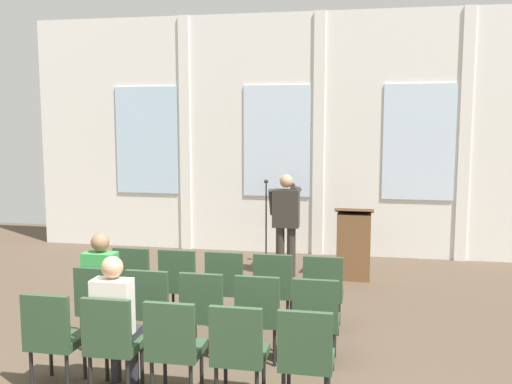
% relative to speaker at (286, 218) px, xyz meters
% --- Properties ---
extents(rear_partition, '(9.58, 0.14, 4.45)m').
position_rel_speaker_xyz_m(rear_partition, '(-0.37, 1.66, 1.26)').
color(rear_partition, silver).
rests_on(rear_partition, ground).
extents(speaker, '(0.50, 0.69, 1.65)m').
position_rel_speaker_xyz_m(speaker, '(0.00, 0.00, 0.00)').
color(speaker, '#332D28').
rests_on(speaker, ground).
extents(mic_stand, '(0.28, 0.28, 1.55)m').
position_rel_speaker_xyz_m(mic_stand, '(-0.34, 0.11, -0.62)').
color(mic_stand, black).
rests_on(mic_stand, ground).
extents(lectern, '(0.60, 0.48, 1.16)m').
position_rel_speaker_xyz_m(lectern, '(1.08, 0.06, -0.41)').
color(lectern, brown).
rests_on(lectern, ground).
extents(chair_r0_c0, '(0.46, 0.44, 0.94)m').
position_rel_speaker_xyz_m(chair_r0_c0, '(-1.58, -2.36, -0.42)').
color(chair_r0_c0, black).
rests_on(chair_r0_c0, ground).
extents(chair_r0_c1, '(0.46, 0.44, 0.94)m').
position_rel_speaker_xyz_m(chair_r0_c1, '(-0.99, -2.36, -0.42)').
color(chair_r0_c1, black).
rests_on(chair_r0_c1, ground).
extents(chair_r0_c2, '(0.46, 0.44, 0.94)m').
position_rel_speaker_xyz_m(chair_r0_c2, '(-0.40, -2.36, -0.42)').
color(chair_r0_c2, black).
rests_on(chair_r0_c2, ground).
extents(chair_r0_c3, '(0.46, 0.44, 0.94)m').
position_rel_speaker_xyz_m(chair_r0_c3, '(0.19, -2.36, -0.42)').
color(chair_r0_c3, black).
rests_on(chair_r0_c3, ground).
extents(chair_r0_c4, '(0.46, 0.44, 0.94)m').
position_rel_speaker_xyz_m(chair_r0_c4, '(0.78, -2.36, -0.42)').
color(chair_r0_c4, black).
rests_on(chair_r0_c4, ground).
extents(chair_r1_c0, '(0.46, 0.44, 0.94)m').
position_rel_speaker_xyz_m(chair_r1_c0, '(-1.58, -3.34, -0.42)').
color(chair_r1_c0, black).
rests_on(chair_r1_c0, ground).
extents(audience_r1_c0, '(0.36, 0.39, 1.29)m').
position_rel_speaker_xyz_m(audience_r1_c0, '(-1.58, -3.25, -0.24)').
color(audience_r1_c0, '#2D2D33').
rests_on(audience_r1_c0, ground).
extents(chair_r1_c1, '(0.46, 0.44, 0.94)m').
position_rel_speaker_xyz_m(chair_r1_c1, '(-0.99, -3.34, -0.42)').
color(chair_r1_c1, black).
rests_on(chair_r1_c1, ground).
extents(chair_r1_c2, '(0.46, 0.44, 0.94)m').
position_rel_speaker_xyz_m(chair_r1_c2, '(-0.40, -3.34, -0.42)').
color(chair_r1_c2, black).
rests_on(chair_r1_c2, ground).
extents(chair_r1_c3, '(0.46, 0.44, 0.94)m').
position_rel_speaker_xyz_m(chair_r1_c3, '(0.19, -3.34, -0.42)').
color(chair_r1_c3, black).
rests_on(chair_r1_c3, ground).
extents(chair_r1_c4, '(0.46, 0.44, 0.94)m').
position_rel_speaker_xyz_m(chair_r1_c4, '(0.78, -3.34, -0.42)').
color(chair_r1_c4, black).
rests_on(chair_r1_c4, ground).
extents(chair_r2_c0, '(0.46, 0.44, 0.94)m').
position_rel_speaker_xyz_m(chair_r2_c0, '(-1.58, -4.31, -0.42)').
color(chair_r2_c0, black).
rests_on(chair_r2_c0, ground).
extents(chair_r2_c1, '(0.46, 0.44, 0.94)m').
position_rel_speaker_xyz_m(chair_r2_c1, '(-0.99, -4.31, -0.42)').
color(chair_r2_c1, black).
rests_on(chair_r2_c1, ground).
extents(audience_r2_c1, '(0.36, 0.39, 1.29)m').
position_rel_speaker_xyz_m(audience_r2_c1, '(-0.99, -4.23, -0.24)').
color(audience_r2_c1, '#2D2D33').
rests_on(audience_r2_c1, ground).
extents(chair_r2_c2, '(0.46, 0.44, 0.94)m').
position_rel_speaker_xyz_m(chair_r2_c2, '(-0.40, -4.31, -0.42)').
color(chair_r2_c2, black).
rests_on(chair_r2_c2, ground).
extents(chair_r2_c3, '(0.46, 0.44, 0.94)m').
position_rel_speaker_xyz_m(chair_r2_c3, '(0.19, -4.31, -0.42)').
color(chair_r2_c3, black).
rests_on(chair_r2_c3, ground).
extents(chair_r2_c4, '(0.46, 0.44, 0.94)m').
position_rel_speaker_xyz_m(chair_r2_c4, '(0.78, -4.31, -0.42)').
color(chair_r2_c4, black).
rests_on(chair_r2_c4, ground).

